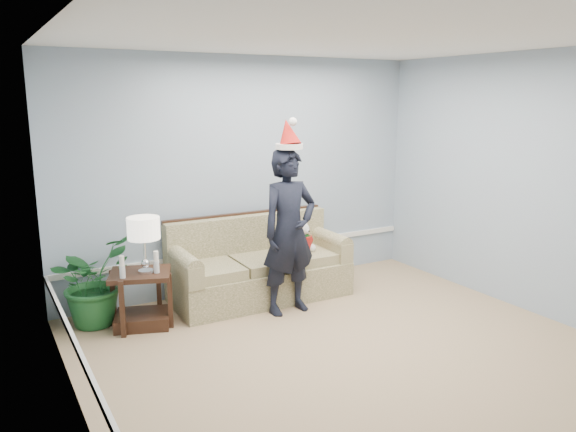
% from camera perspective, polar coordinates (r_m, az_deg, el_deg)
% --- Properties ---
extents(room_shell, '(4.54, 5.04, 2.74)m').
position_cam_1_polar(room_shell, '(4.46, 9.57, 0.38)').
color(room_shell, tan).
rests_on(room_shell, ground).
extents(wainscot_trim, '(4.49, 4.99, 0.06)m').
position_cam_1_polar(wainscot_trim, '(5.14, -9.77, -8.48)').
color(wainscot_trim, white).
rests_on(wainscot_trim, room_shell).
extents(sofa, '(1.98, 0.87, 0.92)m').
position_cam_1_polar(sofa, '(6.39, -3.06, -5.37)').
color(sofa, brown).
rests_on(sofa, room_shell).
extents(side_table, '(0.71, 0.65, 0.56)m').
position_cam_1_polar(side_table, '(5.81, -14.63, -8.73)').
color(side_table, '#381E14').
rests_on(side_table, room_shell).
extents(table_lamp, '(0.31, 0.31, 0.55)m').
position_cam_1_polar(table_lamp, '(5.55, -14.46, -1.45)').
color(table_lamp, silver).
rests_on(table_lamp, side_table).
extents(candle_pair, '(0.38, 0.06, 0.22)m').
position_cam_1_polar(candle_pair, '(5.57, -14.85, -4.86)').
color(candle_pair, silver).
rests_on(candle_pair, side_table).
extents(houseplant, '(1.07, 1.06, 0.90)m').
position_cam_1_polar(houseplant, '(5.93, -19.24, -6.21)').
color(houseplant, '#1F612B').
rests_on(houseplant, room_shell).
extents(man, '(0.66, 0.46, 1.73)m').
position_cam_1_polar(man, '(5.81, 0.12, -1.62)').
color(man, black).
rests_on(man, room_shell).
extents(santa_hat, '(0.30, 0.33, 0.33)m').
position_cam_1_polar(santa_hat, '(5.67, 0.04, 8.22)').
color(santa_hat, silver).
rests_on(santa_hat, man).
extents(teddy_bear, '(0.28, 0.29, 0.37)m').
position_cam_1_polar(teddy_bear, '(6.47, 1.50, -2.49)').
color(teddy_bear, silver).
rests_on(teddy_bear, sofa).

